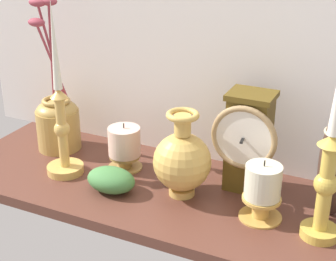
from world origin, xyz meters
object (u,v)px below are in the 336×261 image
object	(u,v)px
brass_vase_jar	(57,118)
pillar_candle_front	(262,190)
candlestick_tall_center	(328,171)
candlestick_tall_left	(61,125)
mantel_clock	(248,140)
brass_vase_bulbous	(182,160)
pillar_candle_near_clock	(124,146)

from	to	relation	value
brass_vase_jar	pillar_candle_front	distance (cm)	56.54
brass_vase_jar	candlestick_tall_center	bearing A→B (deg)	-8.90
candlestick_tall_left	pillar_candle_front	distance (cm)	46.89
mantel_clock	brass_vase_jar	bearing A→B (deg)	-179.27
candlestick_tall_left	pillar_candle_front	xyz separation A→B (cm)	(46.52, 1.08, -5.76)
brass_vase_jar	candlestick_tall_left	bearing A→B (deg)	-48.22
candlestick_tall_center	pillar_candle_front	xyz separation A→B (cm)	(-11.79, 1.33, -7.49)
mantel_clock	brass_vase_bulbous	world-z (taller)	mantel_clock
mantel_clock	pillar_candle_front	size ratio (longest dim) A/B	1.73
candlestick_tall_center	brass_vase_jar	world-z (taller)	candlestick_tall_center
candlestick_tall_left	pillar_candle_near_clock	bearing A→B (deg)	34.98
candlestick_tall_left	brass_vase_bulbous	xyz separation A→B (cm)	(28.60, 2.71, -3.96)
candlestick_tall_left	candlestick_tall_center	distance (cm)	58.34
pillar_candle_front	candlestick_tall_left	bearing A→B (deg)	-178.67
brass_vase_bulbous	candlestick_tall_left	bearing A→B (deg)	-174.59
brass_vase_jar	pillar_candle_front	world-z (taller)	brass_vase_jar
mantel_clock	candlestick_tall_center	xyz separation A→B (cm)	(18.14, -11.21, 2.22)
mantel_clock	pillar_candle_near_clock	world-z (taller)	mantel_clock
candlestick_tall_center	brass_vase_jar	bearing A→B (deg)	171.10
candlestick_tall_left	pillar_candle_front	size ratio (longest dim) A/B	3.15
candlestick_tall_center	mantel_clock	bearing A→B (deg)	148.30
pillar_candle_near_clock	brass_vase_bulbous	bearing A→B (deg)	-17.22
brass_vase_bulbous	pillar_candle_near_clock	size ratio (longest dim) A/B	1.66
candlestick_tall_left	brass_vase_bulbous	distance (cm)	29.00
brass_vase_bulbous	pillar_candle_near_clock	xyz separation A→B (cm)	(-17.14, 5.31, -2.53)
brass_vase_jar	pillar_candle_front	xyz separation A→B (cm)	(55.75, -9.24, -1.90)
candlestick_tall_center	brass_vase_bulbous	world-z (taller)	candlestick_tall_center
candlestick_tall_center	brass_vase_bulbous	distance (cm)	30.40
candlestick_tall_left	brass_vase_jar	xyz separation A→B (cm)	(-9.22, 10.32, -3.86)
candlestick_tall_left	pillar_candle_front	bearing A→B (deg)	1.33
mantel_clock	brass_vase_bulbous	distance (cm)	14.63
candlestick_tall_center	pillar_candle_front	world-z (taller)	candlestick_tall_center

